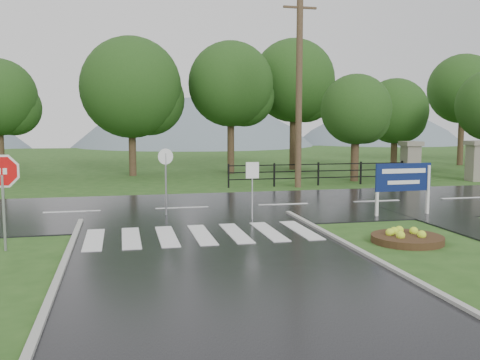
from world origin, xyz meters
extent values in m
plane|color=#274D19|center=(0.00, 0.00, 0.00)|extent=(120.00, 120.00, 0.00)
cube|color=black|center=(0.00, 10.00, 0.00)|extent=(90.00, 8.00, 0.04)
cube|color=silver|center=(-3.00, 5.00, 0.06)|extent=(0.50, 2.80, 0.02)
cube|color=silver|center=(-2.00, 5.00, 0.06)|extent=(0.50, 2.80, 0.02)
cube|color=silver|center=(-1.00, 5.00, 0.06)|extent=(0.50, 2.80, 0.02)
cube|color=silver|center=(0.00, 5.00, 0.06)|extent=(0.50, 2.80, 0.02)
cube|color=silver|center=(1.00, 5.00, 0.06)|extent=(0.50, 2.80, 0.02)
cube|color=silver|center=(2.00, 5.00, 0.06)|extent=(0.50, 2.80, 0.02)
cube|color=silver|center=(3.00, 5.00, 0.06)|extent=(0.50, 2.80, 0.02)
cube|color=gray|center=(13.00, 16.00, 1.00)|extent=(0.80, 0.80, 2.00)
cube|color=#6B6659|center=(13.00, 16.00, 2.12)|extent=(1.00, 1.00, 0.24)
cube|color=gray|center=(17.00, 16.00, 1.00)|extent=(0.80, 0.80, 2.00)
cube|color=#6B6659|center=(17.00, 16.00, 2.12)|extent=(1.00, 1.00, 0.24)
cube|color=black|center=(7.75, 16.00, 0.40)|extent=(9.50, 0.05, 0.05)
cube|color=black|center=(7.75, 16.00, 0.75)|extent=(9.50, 0.05, 0.05)
cube|color=black|center=(7.75, 16.00, 1.10)|extent=(9.50, 0.05, 0.05)
cube|color=black|center=(3.00, 16.00, 0.60)|extent=(0.08, 0.08, 1.20)
cube|color=black|center=(12.50, 16.00, 0.60)|extent=(0.08, 0.08, 1.20)
sphere|color=slate|center=(8.00, 65.00, -17.28)|extent=(48.00, 48.00, 48.00)
sphere|color=slate|center=(36.00, 65.00, -12.96)|extent=(36.00, 36.00, 36.00)
cube|color=#939399|center=(-5.16, 4.39, 0.98)|extent=(0.06, 0.06, 1.95)
cylinder|color=white|center=(-5.16, 4.40, 2.05)|extent=(1.17, 0.08, 1.17)
cylinder|color=red|center=(-5.16, 4.39, 2.05)|extent=(1.02, 0.08, 1.02)
cube|color=silver|center=(6.38, 6.79, 0.88)|extent=(0.09, 0.09, 1.77)
cube|color=silver|center=(8.33, 6.79, 0.88)|extent=(0.09, 0.09, 1.77)
cube|color=#0C194D|center=(7.35, 6.79, 1.37)|extent=(2.12, 0.12, 0.97)
cube|color=white|center=(7.35, 6.76, 1.59)|extent=(1.68, 0.06, 0.16)
cube|color=white|center=(7.35, 6.76, 1.19)|extent=(1.24, 0.05, 0.13)
cylinder|color=#332111|center=(5.37, 3.02, 0.10)|extent=(1.95, 1.95, 0.19)
cube|color=#939399|center=(1.99, 7.02, 0.92)|extent=(0.04, 0.04, 1.85)
cube|color=white|center=(1.99, 7.00, 1.70)|extent=(0.44, 0.03, 0.53)
cylinder|color=#939399|center=(-0.72, 8.56, 1.10)|extent=(0.07, 0.07, 2.20)
cylinder|color=white|center=(-0.72, 8.54, 2.09)|extent=(0.53, 0.18, 0.55)
cylinder|color=#473523|center=(6.47, 15.50, 4.79)|extent=(0.32, 0.32, 9.57)
cube|color=brown|center=(6.47, 15.50, 8.83)|extent=(1.70, 0.14, 0.11)
cylinder|color=#3D2B1C|center=(10.45, 17.50, 1.65)|extent=(0.45, 0.45, 3.31)
sphere|color=#193C12|center=(10.45, 17.50, 3.97)|extent=(3.87, 3.87, 3.87)
camera|label=1|loc=(-2.22, -9.98, 3.29)|focal=40.00mm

